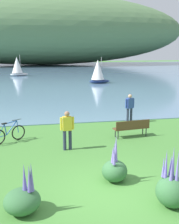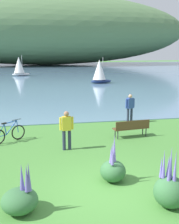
{
  "view_description": "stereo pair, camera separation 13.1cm",
  "coord_description": "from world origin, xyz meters",
  "px_view_note": "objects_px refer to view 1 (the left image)",
  "views": [
    {
      "loc": [
        -1.96,
        -7.41,
        4.24
      ],
      "look_at": [
        0.7,
        6.62,
        1.0
      ],
      "focal_mm": 44.08,
      "sensor_mm": 36.0,
      "label": 1
    },
    {
      "loc": [
        -1.84,
        -7.44,
        4.24
      ],
      "look_at": [
        0.7,
        6.62,
        1.0
      ],
      "focal_mm": 44.08,
      "sensor_mm": 36.0,
      "label": 2
    }
  ],
  "objects_px": {
    "bicycle_leaning_near_bench": "(9,134)",
    "person_on_the_grass": "(67,128)",
    "park_bench_near_camera": "(132,127)",
    "sailboat_nearest_to_shore": "(17,66)",
    "sailboat_toward_hillside": "(98,71)",
    "person_at_shoreline": "(130,107)"
  },
  "relations": [
    {
      "from": "park_bench_near_camera",
      "to": "sailboat_toward_hillside",
      "type": "xyz_separation_m",
      "value": [
        3.17,
        22.07,
        1.06
      ]
    },
    {
      "from": "person_at_shoreline",
      "to": "sailboat_nearest_to_shore",
      "type": "height_order",
      "value": "sailboat_nearest_to_shore"
    },
    {
      "from": "park_bench_near_camera",
      "to": "sailboat_toward_hillside",
      "type": "height_order",
      "value": "sailboat_toward_hillside"
    },
    {
      "from": "person_on_the_grass",
      "to": "person_at_shoreline",
      "type": "bearing_deg",
      "value": 43.17
    },
    {
      "from": "park_bench_near_camera",
      "to": "person_on_the_grass",
      "type": "distance_m",
      "value": 3.54
    },
    {
      "from": "person_on_the_grass",
      "to": "sailboat_nearest_to_shore",
      "type": "xyz_separation_m",
      "value": [
        -4.3,
        35.57,
        0.66
      ]
    },
    {
      "from": "park_bench_near_camera",
      "to": "sailboat_toward_hillside",
      "type": "relative_size",
      "value": 0.56
    },
    {
      "from": "park_bench_near_camera",
      "to": "sailboat_toward_hillside",
      "type": "bearing_deg",
      "value": 81.82
    },
    {
      "from": "person_on_the_grass",
      "to": "park_bench_near_camera",
      "type": "bearing_deg",
      "value": 19.38
    },
    {
      "from": "bicycle_leaning_near_bench",
      "to": "sailboat_toward_hillside",
      "type": "height_order",
      "value": "sailboat_toward_hillside"
    },
    {
      "from": "bicycle_leaning_near_bench",
      "to": "sailboat_nearest_to_shore",
      "type": "distance_m",
      "value": 34.13
    },
    {
      "from": "bicycle_leaning_near_bench",
      "to": "person_at_shoreline",
      "type": "distance_m",
      "value": 7.13
    },
    {
      "from": "person_at_shoreline",
      "to": "person_on_the_grass",
      "type": "bearing_deg",
      "value": -136.83
    },
    {
      "from": "sailboat_toward_hillside",
      "to": "person_at_shoreline",
      "type": "bearing_deg",
      "value": -96.97
    },
    {
      "from": "person_on_the_grass",
      "to": "sailboat_nearest_to_shore",
      "type": "distance_m",
      "value": 35.83
    },
    {
      "from": "sailboat_toward_hillside",
      "to": "sailboat_nearest_to_shore",
      "type": "bearing_deg",
      "value": 131.17
    },
    {
      "from": "bicycle_leaning_near_bench",
      "to": "person_at_shoreline",
      "type": "bearing_deg",
      "value": 19.33
    },
    {
      "from": "sailboat_toward_hillside",
      "to": "person_on_the_grass",
      "type": "bearing_deg",
      "value": -105.59
    },
    {
      "from": "person_on_the_grass",
      "to": "sailboat_toward_hillside",
      "type": "distance_m",
      "value": 24.13
    },
    {
      "from": "park_bench_near_camera",
      "to": "sailboat_nearest_to_shore",
      "type": "distance_m",
      "value": 35.25
    },
    {
      "from": "park_bench_near_camera",
      "to": "person_at_shoreline",
      "type": "distance_m",
      "value": 2.85
    },
    {
      "from": "bicycle_leaning_near_bench",
      "to": "person_on_the_grass",
      "type": "xyz_separation_m",
      "value": [
        2.59,
        -1.5,
        0.58
      ]
    }
  ]
}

